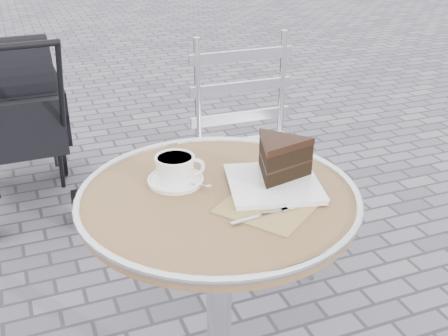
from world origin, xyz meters
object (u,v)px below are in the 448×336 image
object	(u,v)px
cafe_table	(219,249)
bistro_chair	(248,129)
cake_plate_set	(278,164)
baby_stroller	(19,122)
cappuccino_set	(176,171)

from	to	relation	value
cafe_table	bistro_chair	world-z (taller)	bistro_chair
cake_plate_set	bistro_chair	distance (m)	0.78
bistro_chair	baby_stroller	world-z (taller)	bistro_chair
cappuccino_set	cake_plate_set	world-z (taller)	cake_plate_set
cake_plate_set	baby_stroller	bearing A→B (deg)	125.44
cake_plate_set	cafe_table	bearing A→B (deg)	-166.17
baby_stroller	cafe_table	bearing A→B (deg)	-74.73
bistro_chair	baby_stroller	bearing A→B (deg)	136.42
baby_stroller	cappuccino_set	bearing A→B (deg)	-76.62
cafe_table	bistro_chair	distance (m)	0.82
cake_plate_set	bistro_chair	size ratio (longest dim) A/B	0.39
cappuccino_set	cake_plate_set	bearing A→B (deg)	-10.28
cafe_table	cake_plate_set	bearing A→B (deg)	-0.69
cappuccino_set	bistro_chair	size ratio (longest dim) A/B	0.16
cappuccino_set	cake_plate_set	distance (m)	0.27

